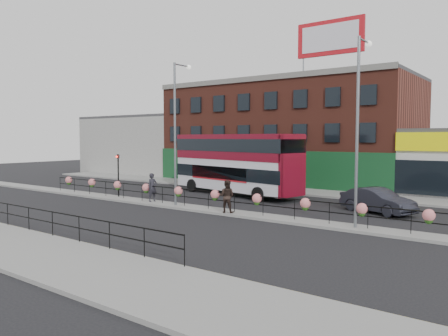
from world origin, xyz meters
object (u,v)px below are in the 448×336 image
Objects in this scene: pedestrian_b at (227,196)px; lamp_column_east at (359,115)px; double_decker_bus at (235,158)px; pedestrian_a at (152,187)px; lamp_column_west at (177,121)px; car at (377,201)px.

lamp_column_east is at bearing 169.06° from pedestrian_b.
pedestrian_b is (4.83, -7.78, -1.86)m from double_decker_bus.
double_decker_bus is 9.34m from pedestrian_b.
pedestrian_a is 0.21× the size of lamp_column_west.
pedestrian_a is at bearing -179.75° from lamp_column_east.
pedestrian_b reaches higher than car.
pedestrian_b is 8.94m from lamp_column_east.
double_decker_bus is 2.50× the size of car.
double_decker_bus is 1.32× the size of lamp_column_west.
pedestrian_a reaches higher than car.
pedestrian_b is 0.21× the size of lamp_column_west.
double_decker_bus is at bearing 92.95° from lamp_column_west.
pedestrian_b is (6.80, -0.52, -0.02)m from pedestrian_a.
car is 2.54× the size of pedestrian_b.
double_decker_bus is 6.33× the size of pedestrian_b.
pedestrian_a is 5.11m from lamp_column_west.
car is 13.57m from lamp_column_west.
double_decker_bus reaches higher than pedestrian_a.
lamp_column_east reaches higher than car.
pedestrian_a is 0.21× the size of lamp_column_east.
lamp_column_west is (0.37, -7.19, 2.70)m from double_decker_bus.
double_decker_bus is 1.32× the size of lamp_column_east.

